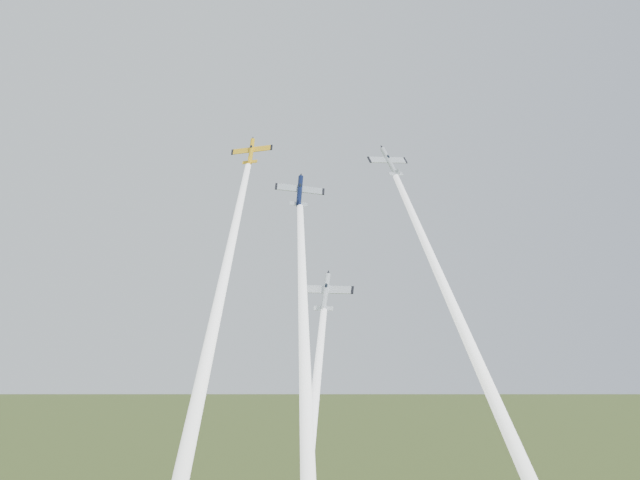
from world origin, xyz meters
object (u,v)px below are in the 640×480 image
at_px(plane_yellow, 251,151).
at_px(plane_navy, 300,191).
at_px(plane_silver_low, 326,292).
at_px(plane_silver_right, 389,162).

height_order(plane_yellow, plane_navy, plane_yellow).
xyz_separation_m(plane_yellow, plane_navy, (6.59, -7.83, -7.69)).
distance_m(plane_yellow, plane_silver_low, 28.67).
bearing_deg(plane_silver_low, plane_navy, 140.91).
xyz_separation_m(plane_silver_right, plane_silver_low, (-12.79, -8.74, -22.00)).
distance_m(plane_yellow, plane_navy, 12.80).
relative_size(plane_silver_right, plane_silver_low, 0.94).
distance_m(plane_yellow, plane_silver_right, 22.79).
xyz_separation_m(plane_yellow, plane_silver_low, (9.52, -13.13, -23.64)).
relative_size(plane_navy, plane_silver_right, 1.01).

